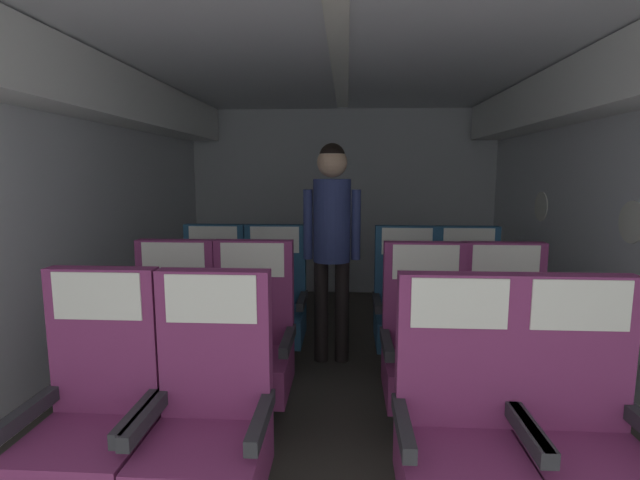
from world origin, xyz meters
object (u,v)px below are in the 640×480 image
seat_a_right_window (459,436)px  seat_b_right_window (425,352)px  seat_b_left_window (172,347)px  seat_c_right_window (407,310)px  seat_a_right_aisle (582,440)px  seat_b_right_aisle (506,353)px  seat_a_left_aisle (209,427)px  seat_b_left_aisle (251,348)px  seat_c_right_aisle (469,311)px  seat_a_left_window (94,421)px  seat_c_left_window (212,306)px  flight_attendant (332,229)px  seat_c_left_aisle (274,307)px

seat_a_right_window → seat_b_right_window: bearing=89.4°
seat_b_left_window → seat_c_right_window: bearing=29.1°
seat_c_right_window → seat_a_right_aisle: bearing=-74.8°
seat_a_right_aisle → seat_b_right_aisle: bearing=89.9°
seat_a_left_aisle → seat_b_left_aisle: same height
seat_b_right_window → seat_b_right_aisle: bearing=1.9°
seat_c_right_aisle → seat_b_right_window: bearing=-118.7°
seat_a_left_window → seat_c_left_window: bearing=89.9°
flight_attendant → seat_b_left_window: bearing=-142.7°
seat_a_left_aisle → seat_c_right_aisle: bearing=48.9°
seat_c_left_aisle → flight_attendant: bearing=9.5°
seat_b_left_aisle → seat_b_right_window: size_ratio=1.00×
seat_b_right_window → seat_c_right_window: (-0.00, 0.82, 0.00)m
seat_a_left_aisle → seat_a_right_aisle: size_ratio=1.00×
seat_a_left_window → seat_a_right_aisle: same height
seat_b_left_aisle → seat_c_right_window: bearing=38.9°
seat_c_left_window → seat_a_left_aisle: bearing=-74.0°
seat_a_right_window → flight_attendant: flight_attendant is taller
flight_attendant → seat_c_right_window: bearing=-17.6°
seat_c_left_aisle → seat_c_right_aisle: same height
seat_a_left_window → seat_b_right_window: (1.48, 0.82, 0.00)m
seat_b_left_aisle → seat_b_right_window: bearing=-0.8°
seat_a_left_window → seat_c_right_window: (1.48, 1.64, 0.00)m
seat_a_left_aisle → seat_c_left_window: 1.74m
seat_b_right_aisle → seat_c_right_window: size_ratio=1.00×
seat_b_left_window → seat_b_right_window: 1.47m
seat_b_left_aisle → seat_b_right_window: (1.00, -0.01, 0.00)m
seat_a_right_aisle → seat_b_right_aisle: size_ratio=1.00×
seat_a_right_aisle → flight_attendant: size_ratio=0.63×
seat_a_left_aisle → seat_b_right_aisle: 1.68m
seat_b_right_aisle → seat_b_right_window: 0.45m
seat_b_right_aisle → seat_c_left_window: (-1.92, 0.82, 0.00)m
seat_a_left_aisle → seat_c_right_aisle: (1.45, 1.66, 0.00)m
seat_a_left_window → seat_c_right_aisle: 2.54m
seat_a_left_window → seat_b_right_aisle: size_ratio=1.00×
seat_b_right_window → flight_attendant: 1.23m
seat_c_left_aisle → seat_a_right_aisle: bearing=-49.3°
seat_a_left_aisle → seat_b_right_window: bearing=40.0°
seat_a_left_window → seat_a_left_aisle: size_ratio=1.00×
seat_b_left_aisle → seat_c_right_window: same height
seat_b_right_aisle → flight_attendant: 1.48m
seat_b_left_aisle → seat_c_left_aisle: (0.00, 0.83, 0.00)m
seat_a_right_aisle → seat_b_left_window: (-1.92, 0.84, 0.00)m
seat_a_right_window → seat_c_right_aisle: (0.46, 1.67, 0.00)m
seat_a_left_aisle → seat_a_right_window: (0.99, -0.01, 0.00)m
seat_b_left_window → seat_a_left_window: bearing=-90.6°
seat_a_left_aisle → flight_attendant: flight_attendant is taller
seat_a_left_window → seat_c_left_aisle: size_ratio=1.00×
seat_c_right_window → seat_a_left_window: bearing=-132.0°
seat_a_left_aisle → seat_c_left_window: size_ratio=1.00×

